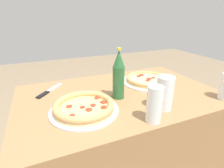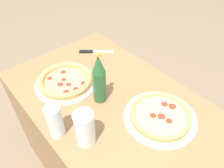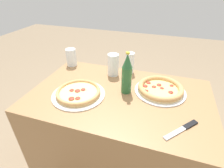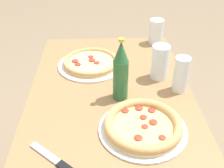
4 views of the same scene
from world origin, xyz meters
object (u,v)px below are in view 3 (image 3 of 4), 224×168
Objects in this scene: pizza_salami at (78,93)px; knife at (183,129)px; glass_mango_juice at (130,64)px; glass_cola at (71,58)px; beer_bottle at (127,74)px; glass_orange_juice at (113,66)px; pizza_margherita at (160,89)px.

pizza_salami is 0.60m from knife.
glass_cola is at bearing -177.57° from glass_mango_juice.
beer_bottle is (0.04, -0.25, 0.06)m from glass_mango_juice.
glass_orange_juice is (-0.10, -0.07, 0.00)m from glass_mango_juice.
glass_orange_juice reaches higher than glass_mango_juice.
glass_orange_juice reaches higher than glass_cola.
pizza_salami is 1.22× the size of beer_bottle.
pizza_margherita is 0.32m from knife.
glass_orange_juice is at bearing 127.82° from beer_bottle.
pizza_margherita is at bearing 22.31° from pizza_salami.
pizza_salami is 0.31m from beer_bottle.
pizza_salami is at bearing -55.87° from glass_cola.
knife is at bearing -28.54° from glass_cola.
glass_mango_juice is at bearing 142.04° from pizza_margherita.
glass_mango_juice reaches higher than pizza_margherita.
beer_bottle reaches higher than pizza_margherita.
glass_cola is 0.77× the size of knife.
pizza_salami is at bearing -154.56° from beer_bottle.
knife is at bearing -33.85° from beer_bottle.
pizza_salami is at bearing 170.72° from knife.
pizza_salami is (-0.47, -0.19, -0.00)m from pizza_margherita.
glass_cola is at bearing 166.65° from pizza_margherita.
glass_cola reaches higher than pizza_salami.
pizza_margherita is 1.20× the size of beer_bottle.
pizza_salami is 0.44m from glass_cola.
knife is (0.48, -0.41, -0.07)m from glass_orange_juice.
knife is at bearing -40.61° from glass_orange_juice.
glass_cola is at bearing 151.46° from knife.
glass_orange_juice is 0.90× the size of knife.
glass_orange_juice is at bearing 68.89° from pizza_salami.
glass_mango_juice is 0.88× the size of knife.
pizza_margherita is at bearing -37.96° from glass_mango_juice.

